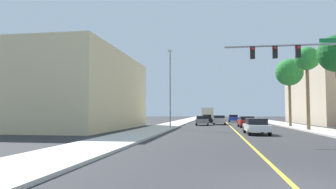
{
  "coord_description": "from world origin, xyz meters",
  "views": [
    {
      "loc": [
        -2.01,
        -8.53,
        1.94
      ],
      "look_at": [
        -6.08,
        17.64,
        3.48
      ],
      "focal_mm": 32.8,
      "sensor_mm": 36.0,
      "label": 1
    }
  ],
  "objects": [
    {
      "name": "street_lamp",
      "position": [
        -7.28,
        27.11,
        5.18
      ],
      "size": [
        0.56,
        0.28,
        9.21
      ],
      "color": "gray",
      "rests_on": "sidewalk_left"
    },
    {
      "name": "sidewalk_left",
      "position": [
        -8.61,
        42.0,
        0.07
      ],
      "size": [
        3.67,
        168.0,
        0.15
      ],
      "primitive_type": "cube",
      "color": "beige",
      "rests_on": "ground"
    },
    {
      "name": "car_gray",
      "position": [
        -4.03,
        37.84,
        0.72
      ],
      "size": [
        2.03,
        4.17,
        1.39
      ],
      "rotation": [
        0.0,
        0.0,
        0.04
      ],
      "color": "slate",
      "rests_on": "ground"
    },
    {
      "name": "car_red",
      "position": [
        1.89,
        32.05,
        0.75
      ],
      "size": [
        2.03,
        4.17,
        1.42
      ],
      "rotation": [
        0.0,
        0.0,
        0.03
      ],
      "color": "red",
      "rests_on": "ground"
    },
    {
      "name": "traffic_signal_mast",
      "position": [
        4.41,
        13.14,
        5.17
      ],
      "size": [
        8.66,
        0.36,
        6.79
      ],
      "color": "gray",
      "rests_on": "sidewalk_right"
    },
    {
      "name": "palm_far",
      "position": [
        7.59,
        33.44,
        7.12
      ],
      "size": [
        3.54,
        3.54,
        8.81
      ],
      "color": "brown",
      "rests_on": "sidewalk_right"
    },
    {
      "name": "delivery_truck",
      "position": [
        -3.69,
        59.07,
        1.57
      ],
      "size": [
        2.45,
        8.36,
        2.9
      ],
      "rotation": [
        0.0,
        0.0,
        -0.01
      ],
      "color": "silver",
      "rests_on": "ground"
    },
    {
      "name": "ground",
      "position": [
        0.0,
        42.0,
        0.0
      ],
      "size": [
        192.0,
        192.0,
        0.0
      ],
      "primitive_type": "plane",
      "color": "#2D2D30"
    },
    {
      "name": "car_white",
      "position": [
        1.53,
        19.54,
        0.74
      ],
      "size": [
        1.94,
        4.59,
        1.41
      ],
      "rotation": [
        0.0,
        0.0,
        0.02
      ],
      "color": "white",
      "rests_on": "ground"
    },
    {
      "name": "sidewalk_right",
      "position": [
        8.61,
        42.0,
        0.07
      ],
      "size": [
        3.67,
        168.0,
        0.15
      ],
      "primitive_type": "cube",
      "color": "#B2ADA3",
      "rests_on": "ground"
    },
    {
      "name": "lane_marking_center",
      "position": [
        0.0,
        42.0,
        0.0
      ],
      "size": [
        0.16,
        144.0,
        0.01
      ],
      "primitive_type": "cube",
      "color": "yellow",
      "rests_on": "ground"
    },
    {
      "name": "car_silver",
      "position": [
        -1.46,
        40.62,
        0.75
      ],
      "size": [
        1.96,
        4.35,
        1.45
      ],
      "rotation": [
        0.0,
        0.0,
        -0.01
      ],
      "color": "#BCBCC1",
      "rests_on": "ground"
    },
    {
      "name": "car_blue",
      "position": [
        1.47,
        53.91,
        0.75
      ],
      "size": [
        1.94,
        4.26,
        1.44
      ],
      "rotation": [
        0.0,
        0.0,
        -0.01
      ],
      "color": "#1E389E",
      "rests_on": "ground"
    },
    {
      "name": "palm_mid",
      "position": [
        7.55,
        25.34,
        7.38
      ],
      "size": [
        2.47,
        2.47,
        8.69
      ],
      "color": "brown",
      "rests_on": "sidewalk_right"
    },
    {
      "name": "building_left_near",
      "position": [
        -18.56,
        26.09,
        4.4
      ],
      "size": [
        12.26,
        21.06,
        8.8
      ],
      "primitive_type": "cube",
      "color": "beige",
      "rests_on": "ground"
    },
    {
      "name": "car_black",
      "position": [
        -3.59,
        48.93,
        0.78
      ],
      "size": [
        1.82,
        4.24,
        1.51
      ],
      "rotation": [
        0.0,
        0.0,
        0.03
      ],
      "color": "black",
      "rests_on": "ground"
    }
  ]
}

